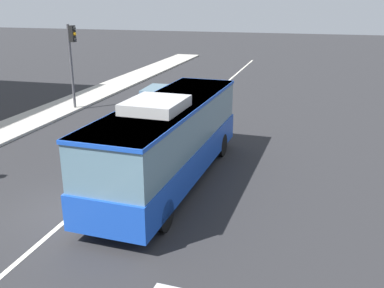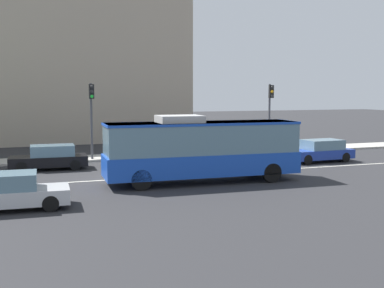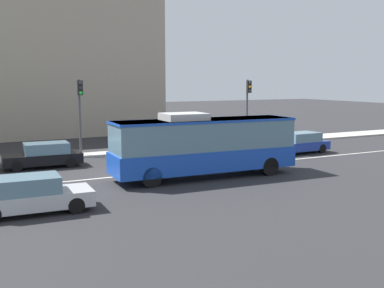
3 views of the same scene
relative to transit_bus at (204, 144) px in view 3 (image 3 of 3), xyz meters
name	(u,v)px [view 3 (image 3 of 3)]	position (x,y,z in m)	size (l,w,h in m)	color
ground_plane	(136,175)	(-3.09, 2.16, -1.81)	(160.00, 160.00, 0.00)	#28282B
sidewalk_kerb	(95,153)	(-3.09, 10.38, -1.74)	(80.00, 2.74, 0.14)	#B2ADA3
lane_centre_line	(136,175)	(-3.09, 2.16, -1.80)	(76.00, 0.16, 0.01)	silver
transit_bus	(204,144)	(0.00, 0.00, 0.00)	(10.08, 2.85, 3.46)	#1947B7
sedan_silver	(31,195)	(-9.23, -2.90, -1.09)	(4.57, 1.97, 1.46)	#B7BABF
sedan_black	(44,155)	(-7.16, 6.80, -1.09)	(4.55, 1.92, 1.46)	black
sedan_blue	(299,143)	(9.99, 4.21, -1.09)	(4.58, 2.02, 1.46)	#1E3899
traffic_light_near_corner	(248,101)	(8.96, 9.27, 1.75)	(0.34, 0.62, 5.20)	#47474C
traffic_light_mid_block	(80,104)	(-4.29, 9.43, 1.75)	(0.33, 0.62, 5.20)	#47474C
office_block_background	(3,46)	(-7.18, 28.49, 6.69)	(27.83, 18.30, 17.00)	tan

